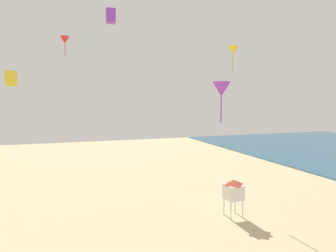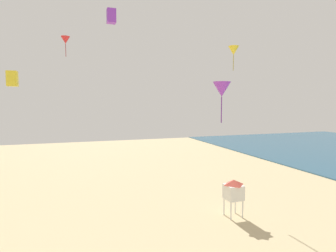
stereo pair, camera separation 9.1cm
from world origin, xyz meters
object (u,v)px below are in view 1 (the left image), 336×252
(kite_red_delta, at_px, (65,40))
(kite_purple_delta, at_px, (221,89))
(kite_yellow_delta, at_px, (233,51))
(kite_yellow_box, at_px, (11,79))
(lifeguard_stand, at_px, (233,190))
(kite_purple_box, at_px, (111,16))

(kite_red_delta, bearing_deg, kite_purple_delta, -37.54)
(kite_yellow_delta, bearing_deg, kite_yellow_box, 143.79)
(kite_yellow_box, bearing_deg, lifeguard_stand, -49.55)
(lifeguard_stand, height_order, kite_red_delta, kite_red_delta)
(kite_purple_box, distance_m, kite_yellow_box, 13.42)
(kite_red_delta, distance_m, kite_purple_box, 5.16)
(lifeguard_stand, bearing_deg, kite_yellow_delta, 49.56)
(lifeguard_stand, distance_m, kite_purple_box, 20.71)
(kite_red_delta, xyz_separation_m, kite_purple_box, (4.44, -0.52, 2.58))
(kite_yellow_delta, distance_m, kite_yellow_box, 24.25)
(kite_purple_box, distance_m, kite_purple_delta, 14.01)
(lifeguard_stand, relative_size, kite_purple_delta, 0.76)
(kite_red_delta, relative_size, kite_yellow_box, 1.15)
(kite_red_delta, xyz_separation_m, kite_purple_delta, (12.18, -9.36, -5.06))
(kite_yellow_delta, xyz_separation_m, kite_purple_delta, (-1.51, -0.74, -3.35))
(lifeguard_stand, relative_size, kite_red_delta, 1.30)
(kite_purple_delta, xyz_separation_m, kite_yellow_box, (-18.01, 15.03, 1.61))
(kite_purple_delta, bearing_deg, kite_yellow_delta, 26.31)
(lifeguard_stand, bearing_deg, kite_yellow_box, 120.02)
(kite_red_delta, bearing_deg, kite_yellow_box, 135.79)
(kite_yellow_delta, xyz_separation_m, kite_red_delta, (-13.68, 8.61, 1.71))
(kite_purple_delta, height_order, kite_yellow_box, kite_yellow_box)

